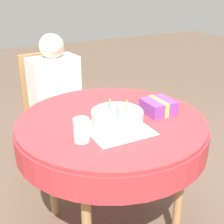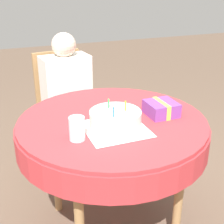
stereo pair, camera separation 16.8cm
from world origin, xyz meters
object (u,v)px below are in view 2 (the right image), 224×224
birthday_cake (115,120)px  gift_box (161,109)px  person (67,92)px  drinking_glass (77,129)px  chair (64,108)px

birthday_cake → gift_box: birthday_cake is taller
birthday_cake → person: bearing=91.6°
drinking_glass → gift_box: 0.54m
chair → birthday_cake: (0.04, -1.05, 0.33)m
person → chair: bearing=90.0°
person → gift_box: (0.34, -0.87, 0.14)m
chair → birthday_cake: 1.10m
birthday_cake → drinking_glass: size_ratio=2.28×
birthday_cake → gift_box: 0.32m
chair → person: bearing=-90.0°
chair → gift_box: (0.35, -0.97, 0.32)m
drinking_glass → birthday_cake: bearing=9.9°
chair → drinking_glass: (-0.18, -1.08, 0.34)m
chair → gift_box: chair is taller
birthday_cake → drinking_glass: (-0.22, -0.04, 0.01)m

